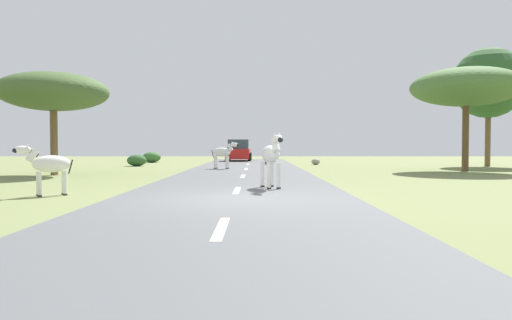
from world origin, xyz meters
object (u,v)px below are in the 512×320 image
Objects in this scene: zebra_2 at (225,152)px; bush_1 at (139,160)px; tree_1 at (468,87)px; tree_2 at (55,92)px; bush_0 at (154,157)px; tree_4 at (491,83)px; zebra_0 at (273,155)px; zebra_1 at (50,165)px; rock_2 at (318,162)px; car_0 at (241,151)px.

bush_1 is at bearing -110.41° from zebra_2.
zebra_2 is at bearing 173.84° from tree_1.
tree_2 is 15.44m from bush_0.
zebra_0 is at bearing -131.94° from tree_4.
bush_1 is at bearing 81.07° from tree_2.
bush_1 is (-2.14, 17.41, -0.45)m from zebra_1.
zebra_2 is 8.84m from rock_2.
tree_2 reaches higher than zebra_2.
car_0 is at bearing 54.92° from bush_1.
rock_2 is (-10.68, 2.09, -5.05)m from tree_4.
bush_0 is (-22.75, 6.05, -4.85)m from tree_4.
tree_1 is at bearing -149.53° from zebra_0.
bush_0 is 2.31× the size of rock_2.
zebra_2 reaches higher than zebra_1.
zebra_1 is 0.18× the size of tree_4.
tree_1 is 7.16m from tree_4.
rock_2 is at bearing 40.39° from tree_2.
tree_1 is 22.50m from bush_0.
zebra_2 reaches higher than bush_1.
tree_4 is 5.42× the size of bush_0.
tree_1 is 19.95m from tree_2.
bush_1 is at bearing -124.23° from car_0.
zebra_0 is at bearing 27.66° from zebra_2.
tree_4 is 22.85m from bush_1.
tree_4 is at bearing 121.72° from zebra_2.
tree_2 is 3.92× the size of bush_1.
bush_0 is at bearing -82.98° from zebra_0.
zebra_0 reaches higher than bush_0.
bush_0 is (-2.56, 23.59, -0.40)m from zebra_1.
tree_2 is (-7.55, -17.65, 2.82)m from car_0.
tree_4 reaches higher than zebra_0.
bush_1 is 11.86m from rock_2.
tree_2 reaches higher than bush_0.
tree_4 reaches higher than zebra_2.
zebra_1 reaches higher than bush_1.
bush_1 is 2.04× the size of rock_2.
tree_4 is at bearing -82.01° from zebra_1.
bush_1 is (-22.32, -0.12, -4.90)m from tree_4.
tree_4 reaches higher than bush_0.
bush_0 is (0.97, 15.06, -3.26)m from tree_2.
zebra_2 is 1.11× the size of bush_0.
zebra_0 is at bearing -101.37° from rock_2.
rock_2 is at bearing -18.17° from bush_0.
tree_1 reaches higher than zebra_2.
tree_4 reaches higher than zebra_1.
tree_1 is 4.53× the size of bush_1.
tree_4 is (4.04, 5.83, 0.99)m from tree_1.
zebra_0 reaches higher than rock_2.
car_0 reaches higher than zebra_2.
zebra_1 is 1.12× the size of bush_1.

